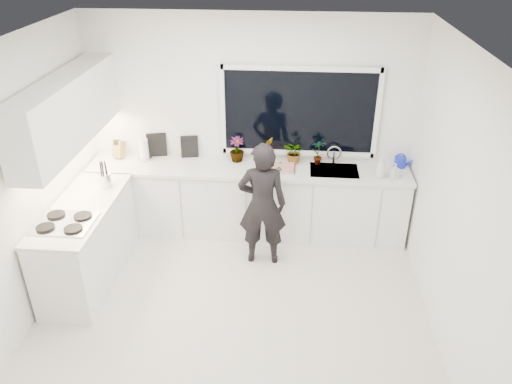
{
  "coord_description": "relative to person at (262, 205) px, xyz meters",
  "views": [
    {
      "loc": [
        0.57,
        -4.03,
        3.58
      ],
      "look_at": [
        0.19,
        0.4,
        1.15
      ],
      "focal_mm": 35.0,
      "sensor_mm": 36.0,
      "label": 1
    }
  ],
  "objects": [
    {
      "name": "pizza_tray",
      "position": [
        0.15,
        0.59,
        0.18
      ],
      "size": [
        0.42,
        0.32,
        0.03
      ],
      "primitive_type": "cube",
      "rotation": [
        0.0,
        0.0,
        -0.03
      ],
      "color": "silver",
      "rests_on": "countertop_back"
    },
    {
      "name": "person",
      "position": [
        0.0,
        0.0,
        0.0
      ],
      "size": [
        0.57,
        0.39,
        1.51
      ],
      "primitive_type": "imported",
      "rotation": [
        0.0,
        0.0,
        3.2
      ],
      "color": "black",
      "rests_on": "floor"
    },
    {
      "name": "floor",
      "position": [
        -0.22,
        -0.83,
        -0.76
      ],
      "size": [
        4.0,
        3.5,
        0.02
      ],
      "primitive_type": "cube",
      "color": "beige",
      "rests_on": "ground"
    },
    {
      "name": "base_cabinets_left",
      "position": [
        -1.89,
        -0.48,
        -0.31
      ],
      "size": [
        0.58,
        1.6,
        0.88
      ],
      "primitive_type": "cube",
      "color": "white",
      "rests_on": "floor"
    },
    {
      "name": "faucet",
      "position": [
        0.83,
        0.82,
        0.28
      ],
      "size": [
        0.03,
        0.03,
        0.22
      ],
      "primitive_type": "cylinder",
      "color": "silver",
      "rests_on": "countertop_back"
    },
    {
      "name": "countertop_back",
      "position": [
        -0.22,
        0.61,
        0.15
      ],
      "size": [
        3.94,
        0.62,
        0.04
      ],
      "primitive_type": "cube",
      "color": "silver",
      "rests_on": "base_cabinets_back"
    },
    {
      "name": "pizza",
      "position": [
        0.15,
        0.59,
        0.2
      ],
      "size": [
        0.39,
        0.28,
        0.01
      ],
      "primitive_type": "cube",
      "rotation": [
        0.0,
        0.0,
        -0.03
      ],
      "color": "red",
      "rests_on": "pizza_tray"
    },
    {
      "name": "sink",
      "position": [
        0.83,
        0.62,
        0.12
      ],
      "size": [
        0.58,
        0.42,
        0.14
      ],
      "primitive_type": "cube",
      "color": "silver",
      "rests_on": "countertop_back"
    },
    {
      "name": "ceiling",
      "position": [
        -0.22,
        -0.83,
        1.96
      ],
      "size": [
        4.0,
        3.5,
        0.02
      ],
      "primitive_type": "cube",
      "color": "white",
      "rests_on": "wall_back"
    },
    {
      "name": "picture_frame_large",
      "position": [
        -0.99,
        0.86,
        0.31
      ],
      "size": [
        0.22,
        0.06,
        0.28
      ],
      "primitive_type": "cube",
      "rotation": [
        0.0,
        0.0,
        0.18
      ],
      "color": "black",
      "rests_on": "countertop_back"
    },
    {
      "name": "wall_back",
      "position": [
        -0.22,
        0.93,
        0.6
      ],
      "size": [
        4.0,
        0.02,
        2.7
      ],
      "primitive_type": "cube",
      "color": "white",
      "rests_on": "ground"
    },
    {
      "name": "soap_bottles",
      "position": [
        1.4,
        0.47,
        0.29
      ],
      "size": [
        0.3,
        0.15,
        0.28
      ],
      "color": "#D8BF66",
      "rests_on": "countertop_back"
    },
    {
      "name": "picture_frame_small",
      "position": [
        -1.41,
        0.86,
        0.32
      ],
      "size": [
        0.25,
        0.07,
        0.3
      ],
      "primitive_type": "cube",
      "rotation": [
        0.0,
        0.0,
        0.21
      ],
      "color": "black",
      "rests_on": "countertop_back"
    },
    {
      "name": "wall_right",
      "position": [
        1.79,
        -0.83,
        0.6
      ],
      "size": [
        0.02,
        3.5,
        2.7
      ],
      "primitive_type": "cube",
      "color": "white",
      "rests_on": "ground"
    },
    {
      "name": "watering_can",
      "position": [
        1.63,
        0.78,
        0.23
      ],
      "size": [
        0.14,
        0.14,
        0.13
      ],
      "primitive_type": "cylinder",
      "rotation": [
        0.0,
        0.0,
        0.03
      ],
      "color": "#1528CE",
      "rests_on": "countertop_back"
    },
    {
      "name": "base_cabinets_back",
      "position": [
        -0.22,
        0.62,
        -0.31
      ],
      "size": [
        3.92,
        0.58,
        0.88
      ],
      "primitive_type": "cube",
      "color": "white",
      "rests_on": "floor"
    },
    {
      "name": "herb_plants",
      "position": [
        0.14,
        0.78,
        0.32
      ],
      "size": [
        1.2,
        0.34,
        0.34
      ],
      "color": "#26662D",
      "rests_on": "countertop_back"
    },
    {
      "name": "stovetop",
      "position": [
        -1.91,
        -0.83,
        0.18
      ],
      "size": [
        0.56,
        0.48,
        0.03
      ],
      "primitive_type": "cube",
      "color": "black",
      "rests_on": "countertop_left"
    },
    {
      "name": "upper_cabinets",
      "position": [
        -2.01,
        -0.13,
        1.1
      ],
      "size": [
        0.34,
        2.1,
        0.7
      ],
      "primitive_type": "cube",
      "color": "white",
      "rests_on": "wall_left"
    },
    {
      "name": "wall_left",
      "position": [
        -2.23,
        -0.83,
        0.6
      ],
      "size": [
        0.02,
        3.5,
        2.7
      ],
      "primitive_type": "cube",
      "color": "white",
      "rests_on": "ground"
    },
    {
      "name": "countertop_left",
      "position": [
        -1.89,
        -0.48,
        0.15
      ],
      "size": [
        0.62,
        1.6,
        0.04
      ],
      "primitive_type": "cube",
      "color": "silver",
      "rests_on": "base_cabinets_left"
    },
    {
      "name": "window",
      "position": [
        0.38,
        0.9,
        0.8
      ],
      "size": [
        1.8,
        0.02,
        1.0
      ],
      "primitive_type": "cube",
      "color": "black",
      "rests_on": "wall_back"
    },
    {
      "name": "paper_towel_roll",
      "position": [
        -1.54,
        0.72,
        0.3
      ],
      "size": [
        0.13,
        0.13,
        0.26
      ],
      "primitive_type": "cylinder",
      "rotation": [
        0.0,
        0.0,
        0.15
      ],
      "color": "white",
      "rests_on": "countertop_back"
    },
    {
      "name": "knife_block",
      "position": [
        -1.88,
        0.76,
        0.28
      ],
      "size": [
        0.16,
        0.14,
        0.22
      ],
      "primitive_type": "cube",
      "rotation": [
        0.0,
        0.0,
        -0.38
      ],
      "color": "#915B43",
      "rests_on": "countertop_back"
    },
    {
      "name": "utensil_crock",
      "position": [
        -1.77,
        -0.03,
        0.25
      ],
      "size": [
        0.15,
        0.15,
        0.16
      ],
      "primitive_type": "cylinder",
      "rotation": [
        0.0,
        0.0,
        -0.17
      ],
      "color": "silver",
      "rests_on": "countertop_left"
    }
  ]
}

